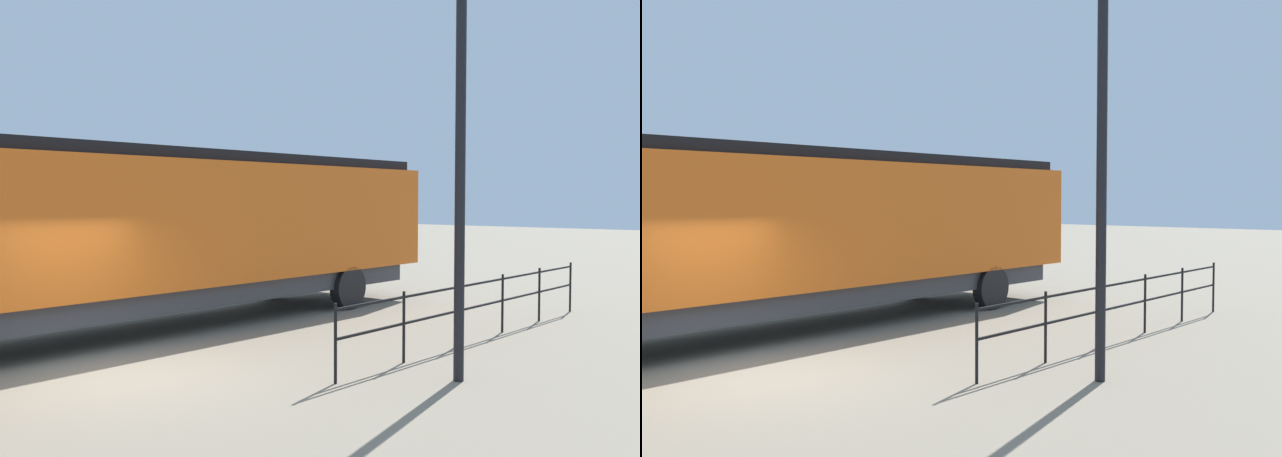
# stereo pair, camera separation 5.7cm
# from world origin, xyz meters

# --- Properties ---
(ground_plane) EXTENTS (120.00, 120.00, 0.00)m
(ground_plane) POSITION_xyz_m (0.00, 0.00, 0.00)
(ground_plane) COLOR gray
(locomotive) EXTENTS (3.13, 16.53, 3.85)m
(locomotive) POSITION_xyz_m (-3.03, 2.97, 2.19)
(locomotive) COLOR orange
(locomotive) RESTS_ON ground_plane
(lamp_post) EXTENTS (0.51, 0.51, 6.89)m
(lamp_post) POSITION_xyz_m (4.13, 3.39, 4.76)
(lamp_post) COLOR black
(lamp_post) RESTS_ON ground_plane
(platform_fence) EXTENTS (0.05, 9.15, 1.23)m
(platform_fence) POSITION_xyz_m (2.81, 6.56, 0.79)
(platform_fence) COLOR black
(platform_fence) RESTS_ON ground_plane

